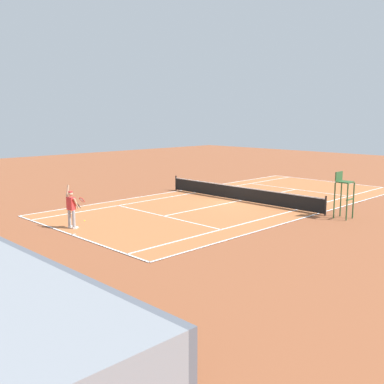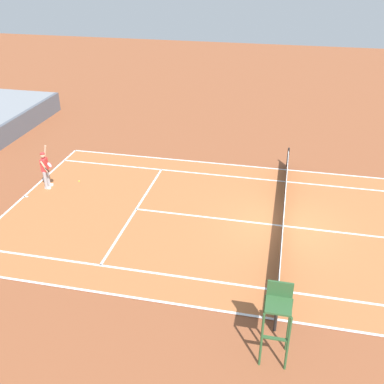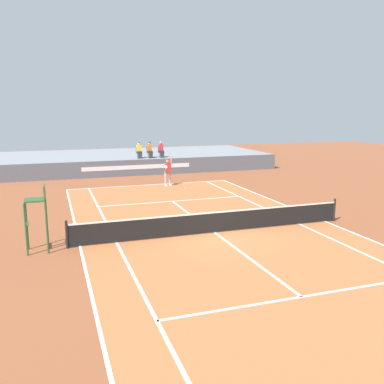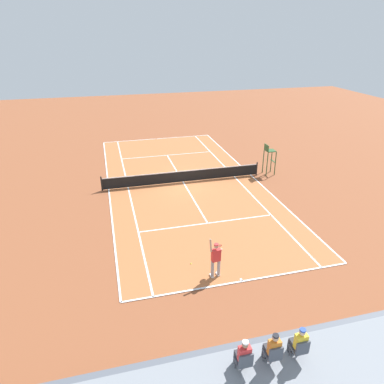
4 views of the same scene
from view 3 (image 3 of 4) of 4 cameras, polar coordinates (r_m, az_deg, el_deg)
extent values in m
plane|color=brown|center=(17.52, 3.17, -5.68)|extent=(80.00, 80.00, 0.00)
cube|color=#B76638|center=(17.52, 3.17, -5.65)|extent=(10.98, 23.78, 0.02)
cube|color=white|center=(28.59, -5.78, 1.00)|extent=(10.98, 0.10, 0.01)
cube|color=white|center=(16.36, -15.12, -7.23)|extent=(0.10, 23.78, 0.01)
cube|color=white|center=(20.16, 17.83, -3.88)|extent=(0.10, 23.78, 0.01)
cube|color=white|center=(16.49, -10.30, -6.87)|extent=(0.10, 23.78, 0.01)
cube|color=white|center=(19.38, 14.54, -4.29)|extent=(0.10, 23.78, 0.01)
cube|color=white|center=(23.38, -2.71, -1.28)|extent=(8.22, 0.10, 0.01)
cube|color=white|center=(12.21, 14.80, -13.74)|extent=(8.22, 0.10, 0.01)
cube|color=white|center=(17.52, 3.17, -5.60)|extent=(0.10, 12.80, 0.01)
cube|color=white|center=(28.49, -5.73, 0.97)|extent=(0.10, 0.20, 0.01)
cylinder|color=black|center=(16.19, -16.81, -5.62)|extent=(0.10, 0.10, 1.07)
cylinder|color=black|center=(20.30, 18.94, -2.35)|extent=(0.10, 0.10, 1.07)
cube|color=black|center=(17.39, 3.18, -4.16)|extent=(11.78, 0.02, 0.84)
cube|color=white|center=(17.28, 3.20, -2.82)|extent=(11.78, 0.03, 0.06)
cube|color=#565B66|center=(32.67, -7.53, 3.33)|extent=(24.17, 0.24, 1.25)
cube|color=silver|center=(32.54, -7.49, 3.41)|extent=(8.46, 0.01, 0.32)
cube|color=gray|center=(37.54, -9.05, 4.32)|extent=(24.17, 9.76, 1.25)
cube|color=#474C56|center=(33.54, -7.26, 5.33)|extent=(0.44, 0.44, 0.06)
cube|color=#474C56|center=(33.71, -7.34, 5.78)|extent=(0.44, 0.06, 0.44)
cylinder|color=#4C4C51|center=(33.46, -6.90, 4.94)|extent=(0.04, 0.04, 0.38)
cylinder|color=#4C4C51|center=(33.39, -7.49, 4.91)|extent=(0.04, 0.04, 0.38)
cube|color=#2D2D33|center=(33.44, -7.23, 5.45)|extent=(0.34, 0.44, 0.16)
cube|color=#2D2D33|center=(33.27, -7.15, 4.95)|extent=(0.30, 0.14, 0.44)
cube|color=yellow|center=(33.57, -7.30, 5.96)|extent=(0.36, 0.22, 0.52)
sphere|color=beige|center=(33.53, -7.31, 6.59)|extent=(0.20, 0.20, 0.20)
cylinder|color=#2D4CA8|center=(33.53, -7.32, 6.75)|extent=(0.19, 0.19, 0.05)
cube|color=#474C56|center=(33.73, -5.81, 5.39)|extent=(0.44, 0.44, 0.06)
cube|color=#474C56|center=(33.90, -5.89, 5.84)|extent=(0.44, 0.06, 0.44)
cylinder|color=#4C4C51|center=(33.65, -5.45, 5.01)|extent=(0.04, 0.04, 0.38)
cylinder|color=#4C4C51|center=(33.57, -6.03, 4.98)|extent=(0.04, 0.04, 0.38)
cube|color=#2D2D33|center=(33.62, -5.77, 5.51)|extent=(0.34, 0.44, 0.16)
cube|color=#2D2D33|center=(33.46, -5.68, 5.02)|extent=(0.30, 0.14, 0.44)
cube|color=orange|center=(33.75, -5.84, 6.03)|extent=(0.36, 0.22, 0.52)
sphere|color=tan|center=(33.72, -5.85, 6.65)|extent=(0.20, 0.20, 0.20)
cylinder|color=black|center=(33.71, -5.86, 6.80)|extent=(0.19, 0.19, 0.05)
cube|color=#474C56|center=(33.95, -4.26, 5.46)|extent=(0.44, 0.44, 0.06)
cube|color=#474C56|center=(34.12, -4.35, 5.91)|extent=(0.44, 0.06, 0.44)
cylinder|color=#4C4C51|center=(33.87, -3.90, 5.07)|extent=(0.04, 0.04, 0.38)
cylinder|color=#4C4C51|center=(33.79, -4.48, 5.05)|extent=(0.04, 0.04, 0.38)
cube|color=#2D2D33|center=(33.85, -4.22, 5.58)|extent=(0.34, 0.44, 0.16)
cube|color=#2D2D33|center=(33.68, -4.12, 5.09)|extent=(0.30, 0.14, 0.44)
cube|color=red|center=(33.97, -4.29, 6.09)|extent=(0.36, 0.22, 0.52)
sphere|color=#A37556|center=(33.94, -4.30, 6.71)|extent=(0.20, 0.20, 0.20)
cylinder|color=white|center=(33.93, -4.30, 6.86)|extent=(0.19, 0.19, 0.05)
cylinder|color=#9E9EA3|center=(28.22, -3.04, 1.81)|extent=(0.15, 0.15, 0.92)
cylinder|color=#9E9EA3|center=(28.10, -3.64, 1.76)|extent=(0.15, 0.15, 0.92)
cube|color=white|center=(28.24, -2.99, 0.97)|extent=(0.16, 0.29, 0.10)
cube|color=white|center=(28.12, -3.58, 0.92)|extent=(0.16, 0.29, 0.10)
cube|color=red|center=(28.05, -3.36, 3.32)|extent=(0.43, 0.29, 0.60)
sphere|color=tan|center=(27.99, -3.37, 4.27)|extent=(0.22, 0.22, 0.22)
cylinder|color=red|center=(27.97, -3.37, 4.45)|extent=(0.21, 0.21, 0.06)
cylinder|color=tan|center=(28.05, -2.86, 4.48)|extent=(0.12, 0.22, 0.61)
cylinder|color=tan|center=(27.85, -3.77, 3.30)|extent=(0.13, 0.34, 0.56)
cylinder|color=black|center=(27.75, -3.75, 3.00)|extent=(0.06, 0.19, 0.25)
torus|color=red|center=(27.54, -3.66, 3.48)|extent=(0.33, 0.23, 0.26)
cylinder|color=silver|center=(27.54, -3.66, 3.48)|extent=(0.29, 0.19, 0.22)
sphere|color=#D1E533|center=(27.34, -0.89, 0.61)|extent=(0.07, 0.07, 0.07)
cylinder|color=#2D562D|center=(15.77, -21.85, -4.84)|extent=(0.07, 0.07, 1.90)
cylinder|color=#2D562D|center=(16.44, -21.74, -4.19)|extent=(0.07, 0.07, 1.90)
cylinder|color=#2D562D|center=(15.74, -19.30, -4.69)|extent=(0.07, 0.07, 1.90)
cylinder|color=#2D562D|center=(16.41, -19.30, -4.04)|extent=(0.07, 0.07, 1.90)
cube|color=#2D562D|center=(15.86, -20.79, -1.02)|extent=(0.70, 0.70, 0.06)
cube|color=#2D562D|center=(15.80, -19.60, 0.02)|extent=(0.06, 0.70, 0.48)
cube|color=#2D562D|center=(16.08, -21.70, -4.17)|extent=(0.10, 0.70, 0.04)
camera|label=1|loc=(39.26, -36.54, 9.40)|focal=42.43mm
camera|label=2|loc=(19.41, -54.05, 22.34)|focal=42.20mm
camera|label=4|loc=(41.52, -2.30, 18.86)|focal=33.18mm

